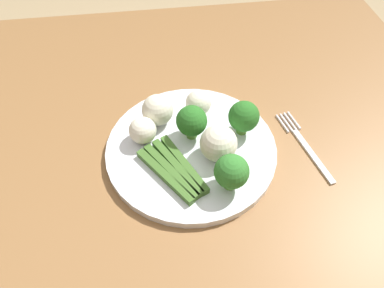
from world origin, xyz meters
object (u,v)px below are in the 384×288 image
fork (305,145)px  cauliflower_front_left (144,130)px  broccoli_back_right (233,172)px  cauliflower_front (199,103)px  cauliflower_edge (161,110)px  broccoli_back (193,121)px  asparagus_bundle (175,169)px  dining_table (168,198)px  cauliflower_outer_edge (220,144)px  broccoli_near_center (245,117)px  plate (192,149)px

fork → cauliflower_front_left: bearing=69.9°
broccoli_back_right → cauliflower_front: bearing=98.4°
cauliflower_front → cauliflower_edge: (-0.07, -0.01, 0.00)m
broccoli_back → cauliflower_edge: 0.07m
asparagus_bundle → cauliflower_front_left: size_ratio=2.93×
cauliflower_front → cauliflower_edge: bearing=-170.3°
cauliflower_front_left → cauliflower_edge: (0.03, 0.04, 0.00)m
dining_table → cauliflower_front_left: size_ratio=24.90×
asparagus_bundle → cauliflower_outer_edge: (0.07, 0.02, 0.02)m
cauliflower_front → broccoli_near_center: bearing=-40.1°
cauliflower_front → cauliflower_outer_edge: (0.02, -0.10, 0.01)m
dining_table → broccoli_near_center: (0.14, 0.05, 0.15)m
plate → cauliflower_outer_edge: cauliflower_outer_edge is taller
asparagus_bundle → cauliflower_front: cauliflower_front is taller
cauliflower_front → cauliflower_front_left: size_ratio=1.00×
broccoli_back_right → cauliflower_front_left: 0.17m
asparagus_bundle → fork: asparagus_bundle is taller
asparagus_bundle → cauliflower_edge: size_ratio=2.46×
fork → broccoli_back: bearing=67.5°
broccoli_back → plate: bearing=-100.2°
cauliflower_outer_edge → fork: (0.16, 0.01, -0.04)m
dining_table → cauliflower_front_left: 0.15m
asparagus_bundle → cauliflower_outer_edge: size_ratio=2.24×
broccoli_near_center → dining_table: bearing=-162.1°
dining_table → broccoli_back_right: size_ratio=17.82×
cauliflower_edge → cauliflower_outer_edge: bearing=-47.3°
plate → broccoli_back: size_ratio=4.51×
dining_table → plate: (0.05, 0.02, 0.11)m
broccoli_back → cauliflower_front: size_ratio=1.38×
plate → broccoli_near_center: broccoli_near_center is taller
cauliflower_edge → fork: bearing=-18.1°
broccoli_back_right → cauliflower_outer_edge: broccoli_back_right is taller
cauliflower_front → fork: cauliflower_front is taller
plate → broccoli_back: broccoli_back is taller
cauliflower_front_left → fork: cauliflower_front_left is taller
plate → fork: 0.20m
broccoli_back → cauliflower_outer_edge: (0.04, -0.05, -0.01)m
plate → broccoli_back: bearing=79.8°
dining_table → plate: 0.12m
cauliflower_edge → cauliflower_front_left: bearing=-129.6°
cauliflower_edge → fork: 0.26m
broccoli_back_right → fork: size_ratio=0.39×
plate → fork: (0.20, -0.01, -0.01)m
dining_table → broccoli_near_center: bearing=17.9°
cauliflower_edge → fork: (0.24, -0.08, -0.04)m
broccoli_back_right → broccoli_back: bearing=111.9°
asparagus_bundle → cauliflower_outer_edge: cauliflower_outer_edge is taller
cauliflower_front → cauliflower_edge: size_ratio=0.84×
asparagus_bundle → cauliflower_edge: bearing=-25.8°
cauliflower_front_left → cauliflower_edge: 0.05m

